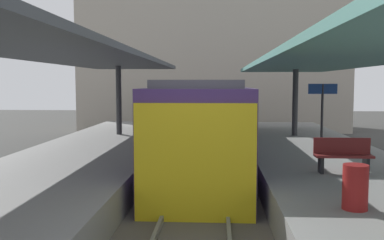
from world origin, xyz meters
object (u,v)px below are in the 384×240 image
object	(u,v)px
platform_sign	(322,102)
commuter_train	(204,125)
platform_bench	(343,154)
litter_bin	(355,187)

from	to	relation	value
platform_sign	commuter_train	bearing A→B (deg)	158.62
platform_bench	litter_bin	bearing A→B (deg)	-102.47
commuter_train	litter_bin	world-z (taller)	commuter_train
commuter_train	platform_sign	xyz separation A→B (m)	(3.81, -1.49, 0.90)
commuter_train	platform_sign	world-z (taller)	commuter_train
platform_bench	platform_sign	distance (m)	3.25
commuter_train	platform_bench	distance (m)	5.79
platform_sign	litter_bin	world-z (taller)	platform_sign
commuter_train	platform_bench	bearing A→B (deg)	-51.40
litter_bin	platform_bench	bearing A→B (deg)	77.53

